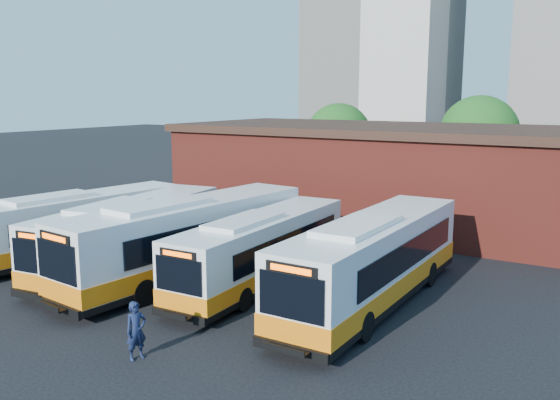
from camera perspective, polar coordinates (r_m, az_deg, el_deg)
The scene contains 10 objects.
ground at distance 23.38m, azimuth -7.31°, elevation -10.96°, with size 220.00×220.00×0.00m, color black.
bus_farwest at distance 32.66m, azimuth -18.91°, elevation -2.50°, with size 4.21×12.78×3.43m.
bus_west at distance 29.81m, azimuth -14.11°, elevation -3.42°, with size 4.16×12.78×3.43m.
bus_midwest at distance 27.60m, azimuth -8.86°, elevation -3.98°, with size 4.27×14.05×3.77m.
bus_mideast at distance 26.39m, azimuth -1.77°, elevation -5.04°, with size 2.86×12.05×3.26m.
bus_east at distance 24.21m, azimuth 8.94°, elevation -6.11°, with size 2.89×13.47×3.66m.
transit_worker at distance 19.86m, azimuth -13.67°, elevation -12.11°, with size 0.70×0.46×1.91m, color #131B37.
depot_building at distance 39.73m, azimuth 10.99°, elevation 2.51°, with size 28.60×12.60×6.40m.
tree_west at distance 54.52m, azimuth 5.66°, elevation 6.12°, with size 6.00×6.00×7.65m.
tree_mid at distance 52.35m, azimuth 18.60°, elevation 5.96°, with size 6.56×6.56×8.36m.
Camera 1 is at (13.83, -16.89, 8.36)m, focal length 38.00 mm.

